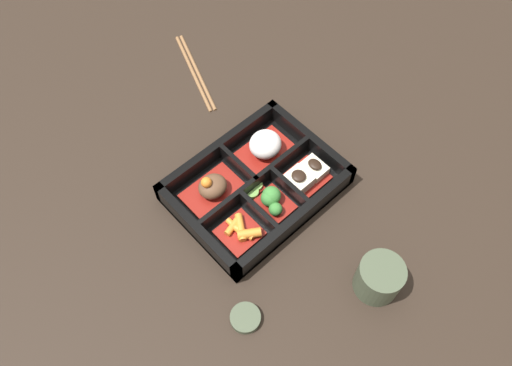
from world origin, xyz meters
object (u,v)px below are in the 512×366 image
object	(u,v)px
bowl_rice	(265,146)
chopsticks	(195,71)
tea_cup	(379,278)
sauce_dish	(245,318)

from	to	relation	value
bowl_rice	chopsticks	size ratio (longest dim) A/B	0.48
tea_cup	chopsticks	xyz separation A→B (m)	(0.08, 0.54, -0.03)
sauce_dish	chopsticks	bearing A→B (deg)	59.35
chopsticks	bowl_rice	bearing A→B (deg)	-98.61
chopsticks	tea_cup	bearing A→B (deg)	-98.21
bowl_rice	sauce_dish	distance (m)	0.30
bowl_rice	chopsticks	distance (m)	0.25
bowl_rice	tea_cup	world-z (taller)	tea_cup
tea_cup	sauce_dish	bearing A→B (deg)	152.04
tea_cup	chopsticks	world-z (taller)	tea_cup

